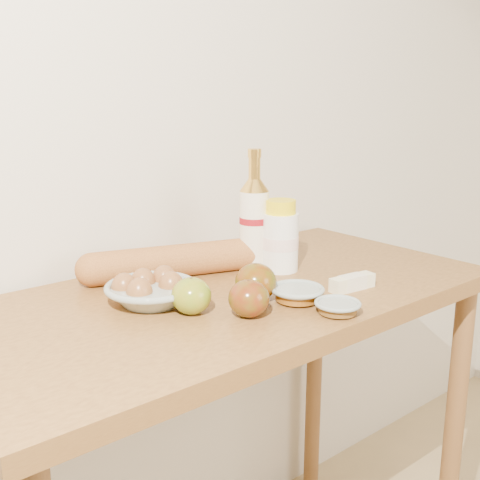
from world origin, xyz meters
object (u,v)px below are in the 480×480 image
table (231,343)px  baguette (175,261)px  cream_bottle (280,238)px  bourbon_bottle (254,221)px  egg_bowl (151,291)px

table → baguette: 0.23m
cream_bottle → baguette: (-0.22, 0.12, -0.04)m
bourbon_bottle → cream_bottle: bourbon_bottle is taller
egg_bowl → table: bearing=-13.8°
cream_bottle → table: bearing=-178.7°
table → cream_bottle: bearing=13.1°
table → cream_bottle: size_ratio=6.93×
table → baguette: baguette is taller
bourbon_bottle → cream_bottle: size_ratio=1.69×
baguette → cream_bottle: bearing=-9.9°
table → bourbon_bottle: 0.30m
bourbon_bottle → egg_bowl: bearing=173.0°
cream_bottle → egg_bowl: bearing=168.3°
cream_bottle → egg_bowl: (-0.37, -0.00, -0.05)m
table → bourbon_bottle: (0.15, 0.10, 0.24)m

